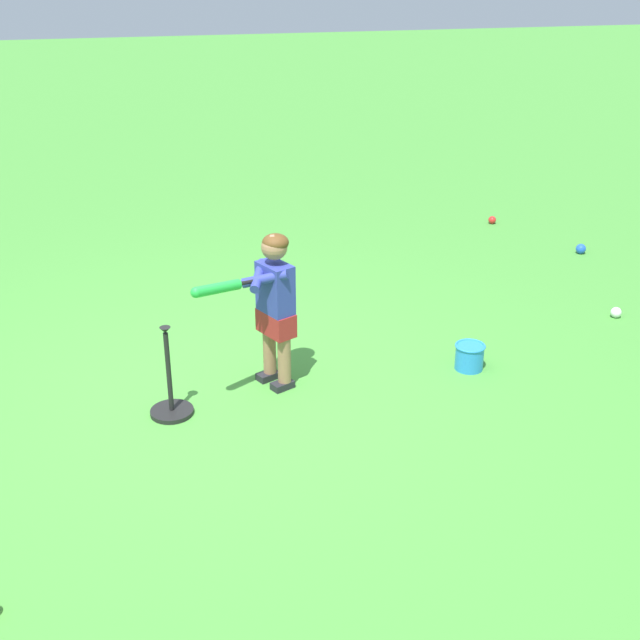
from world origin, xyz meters
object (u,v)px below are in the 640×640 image
object	(u,v)px
child_batter	(272,298)
batting_tee	(171,400)
play_ball_by_bucket	(616,312)
play_ball_far_left	(581,249)
play_ball_far_right	(492,220)
toy_bucket	(469,356)

from	to	relation	value
child_batter	batting_tee	size ratio (longest dim) A/B	1.74
child_batter	play_ball_by_bucket	size ratio (longest dim) A/B	12.48
batting_tee	play_ball_far_left	bearing A→B (deg)	118.77
play_ball_far_right	play_ball_far_left	world-z (taller)	play_ball_far_left
play_ball_by_bucket	child_batter	bearing A→B (deg)	-79.50
play_ball_far_right	play_ball_far_left	xyz separation A→B (m)	(1.01, 0.49, 0.01)
play_ball_far_right	play_ball_by_bucket	world-z (taller)	play_ball_by_bucket
child_batter	play_ball_far_left	distance (m)	3.85
batting_tee	child_batter	bearing A→B (deg)	109.51
child_batter	play_ball_far_left	bearing A→B (deg)	120.59
child_batter	toy_bucket	xyz separation A→B (m)	(0.05, 1.39, -0.55)
toy_bucket	child_batter	bearing A→B (deg)	-92.18
play_ball_by_bucket	batting_tee	xyz separation A→B (m)	(0.78, -3.57, 0.06)
play_ball_far_right	toy_bucket	bearing A→B (deg)	-24.81
child_batter	play_ball_by_bucket	world-z (taller)	child_batter
play_ball_by_bucket	batting_tee	world-z (taller)	batting_tee
child_batter	batting_tee	bearing A→B (deg)	-70.49
child_batter	play_ball_far_right	distance (m)	4.10
play_ball_far_right	play_ball_far_left	bearing A→B (deg)	25.87
child_batter	batting_tee	xyz separation A→B (m)	(0.25, -0.71, -0.55)
play_ball_far_left	toy_bucket	distance (m)	2.73
child_batter	play_ball_far_left	size ratio (longest dim) A/B	11.38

